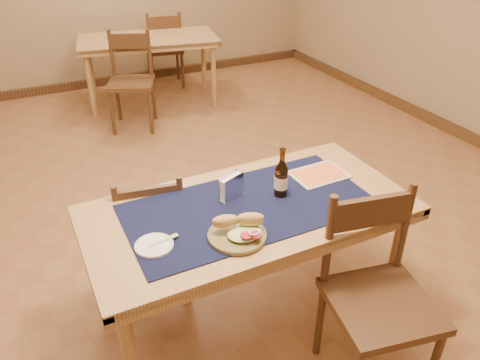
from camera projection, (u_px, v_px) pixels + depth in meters
name	position (u px, v px, depth m)	size (l,w,h in m)	color
room	(184.00, 36.00, 2.57)	(6.04, 7.04, 2.84)	olive
main_table	(249.00, 220.00, 2.34)	(1.60, 0.80, 0.75)	#AD8151
placemat	(249.00, 206.00, 2.29)	(1.20, 0.60, 0.01)	black
baseboard	(196.00, 232.00, 3.27)	(6.00, 7.00, 0.10)	#4C321B
back_table	(148.00, 45.00, 5.17)	(1.61, 1.02, 0.75)	#AD8151
chair_main_far	(151.00, 230.00, 2.66)	(0.44, 0.44, 0.83)	#4C321B
chair_main_near	(377.00, 294.00, 2.12)	(0.53, 0.53, 0.97)	#4C321B
chair_back_near	(131.00, 79.00, 4.70)	(0.57, 0.57, 0.95)	#4C321B
chair_back_far	(164.00, 48.00, 5.73)	(0.50, 0.50, 0.93)	#4C321B
sandwich_plate	(239.00, 231.00, 2.07)	(0.27, 0.27, 0.10)	brown
side_plate	(154.00, 245.00, 2.02)	(0.17, 0.17, 0.01)	white
fork	(166.00, 239.00, 2.04)	(0.14, 0.05, 0.00)	#95C96E
beer_bottle	(281.00, 178.00, 2.33)	(0.07, 0.07, 0.26)	#40230B
napkin_holder	(231.00, 187.00, 2.33)	(0.15, 0.10, 0.13)	silver
menu_card	(319.00, 174.00, 2.55)	(0.30, 0.22, 0.01)	beige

